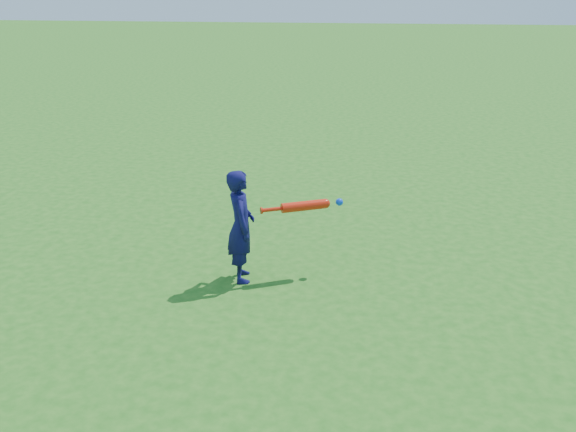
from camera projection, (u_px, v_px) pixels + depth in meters
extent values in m
plane|color=#205F16|center=(320.00, 267.00, 6.91)|extent=(80.00, 80.00, 0.00)
imported|color=#0F0E43|center=(241.00, 226.00, 6.45)|extent=(0.38, 0.48, 1.17)
cylinder|color=red|center=(261.00, 211.00, 6.40)|extent=(0.04, 0.07, 0.07)
cylinder|color=red|center=(272.00, 209.00, 6.44)|extent=(0.22, 0.13, 0.04)
cylinder|color=red|center=(304.00, 206.00, 6.53)|extent=(0.47, 0.30, 0.10)
sphere|color=red|center=(325.00, 204.00, 6.60)|extent=(0.10, 0.10, 0.10)
sphere|color=blue|center=(339.00, 202.00, 6.65)|extent=(0.08, 0.08, 0.08)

